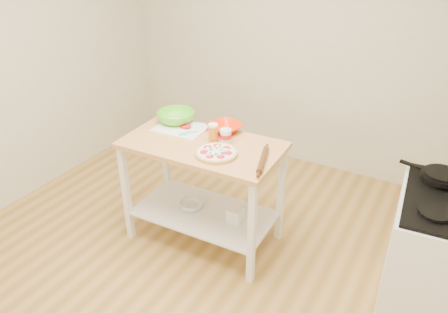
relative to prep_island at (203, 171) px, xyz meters
name	(u,v)px	position (x,y,z in m)	size (l,w,h in m)	color
room_shell	(170,117)	(0.13, -0.56, 0.70)	(4.04, 4.54, 2.74)	#B38642
prep_island	(203,171)	(0.00, 0.00, 0.00)	(1.23, 0.70, 0.90)	tan
gas_stove	(445,264)	(1.78, 0.03, -0.18)	(0.74, 0.85, 1.11)	white
skillet	(441,176)	(1.63, 0.23, 0.32)	(0.40, 0.26, 0.03)	black
pizza	(216,153)	(0.19, -0.11, 0.27)	(0.31, 0.31, 0.05)	#E6B462
cutting_board	(181,128)	(-0.29, 0.13, 0.26)	(0.42, 0.32, 0.04)	white
spatula	(188,133)	(-0.17, 0.07, 0.27)	(0.11, 0.13, 0.01)	#48C9C1
knife	(181,121)	(-0.35, 0.23, 0.27)	(0.26, 0.12, 0.01)	silver
orange_bowl	(225,128)	(0.05, 0.27, 0.28)	(0.26, 0.26, 0.06)	#FD3107
green_bowl	(176,117)	(-0.39, 0.21, 0.30)	(0.31, 0.31, 0.10)	#5ACE23
beer_pint	(213,133)	(0.07, 0.06, 0.32)	(0.07, 0.07, 0.15)	orange
yogurt_tub	(226,136)	(0.15, 0.10, 0.30)	(0.09, 0.09, 0.19)	white
rolling_pin	(263,160)	(0.53, -0.05, 0.27)	(0.04, 0.04, 0.35)	#522E12
shelf_glass_bowl	(191,205)	(-0.12, -0.01, -0.36)	(0.20, 0.20, 0.06)	silver
shelf_bin	(235,215)	(0.28, 0.02, -0.33)	(0.11, 0.11, 0.11)	white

